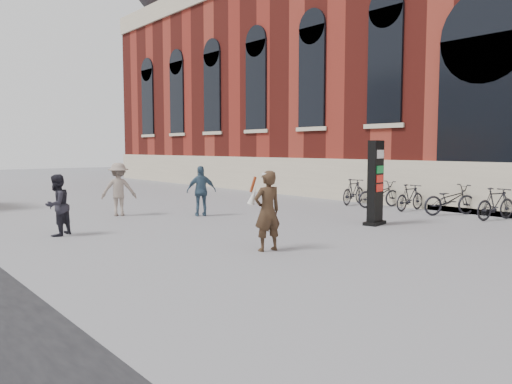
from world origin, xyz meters
TOP-DOWN VIEW (x-y plane):
  - ground at (0.00, 0.00)m, footprint 100.00×100.00m
  - station at (15.48, 6.00)m, footprint 12.15×44.50m
  - info_pylon at (4.87, 0.87)m, footprint 0.86×0.57m
  - woman at (-0.07, 0.03)m, footprint 0.74×0.69m
  - pedestrian_a at (-3.02, 4.90)m, footprint 0.98×0.94m
  - pedestrian_b at (-0.15, 7.56)m, footprint 1.32×1.15m
  - pedestrian_c at (1.95, 5.74)m, footprint 1.06×0.79m
  - bike_3 at (8.60, -0.96)m, footprint 1.79×0.84m
  - bike_4 at (8.60, 0.60)m, footprint 2.09×1.44m
  - bike_5 at (8.60, 2.15)m, footprint 1.62×0.46m
  - bike_6 at (8.60, 3.52)m, footprint 2.02×1.14m
  - bike_7 at (8.60, 4.76)m, footprint 1.81×0.86m

SIDE VIEW (x-z plane):
  - ground at x=0.00m, z-range 0.00..0.00m
  - bike_5 at x=8.60m, z-range 0.00..0.97m
  - bike_6 at x=8.60m, z-range 0.00..1.00m
  - bike_3 at x=8.60m, z-range 0.00..1.04m
  - bike_4 at x=8.60m, z-range 0.00..1.04m
  - bike_7 at x=8.60m, z-range 0.00..1.05m
  - pedestrian_a at x=-3.02m, z-range 0.00..1.59m
  - pedestrian_c at x=1.95m, z-range 0.00..1.68m
  - pedestrian_b at x=-0.15m, z-range 0.00..1.78m
  - woman at x=-0.07m, z-range 0.02..1.80m
  - info_pylon at x=4.87m, z-range 0.00..2.48m
  - station at x=15.48m, z-range -1.49..17.66m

